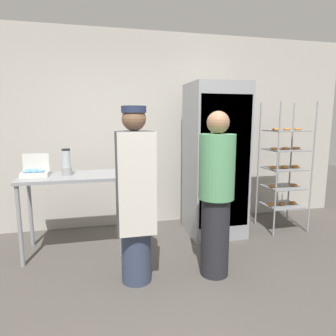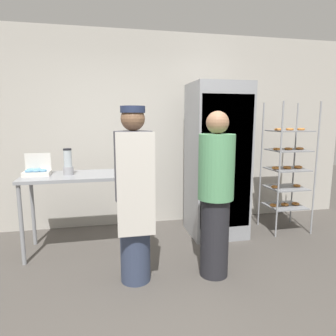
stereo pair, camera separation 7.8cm
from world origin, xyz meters
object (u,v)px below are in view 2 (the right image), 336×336
refrigerator (217,161)px  person_baker (134,194)px  donut_box (37,172)px  blender_pitcher (68,163)px  person_customer (216,195)px  baking_rack (287,168)px

refrigerator → person_baker: bearing=-140.3°
donut_box → blender_pitcher: blender_pitcher is taller
refrigerator → donut_box: bearing=-176.5°
person_baker → donut_box: bearing=140.0°
refrigerator → donut_box: 2.21m
person_customer → person_baker: bearing=175.9°
donut_box → blender_pitcher: 0.35m
donut_box → blender_pitcher: (0.34, -0.01, 0.09)m
donut_box → blender_pitcher: size_ratio=0.95×
baking_rack → refrigerator: bearing=176.1°
baking_rack → person_customer: baking_rack is taller
blender_pitcher → person_customer: 1.72m
blender_pitcher → person_baker: bearing=-51.5°
donut_box → blender_pitcher: bearing=-1.6°
baking_rack → person_customer: size_ratio=1.09×
baking_rack → person_baker: 2.38m
donut_box → person_baker: (1.01, -0.85, -0.10)m
refrigerator → person_customer: (-0.41, -1.04, -0.17)m
refrigerator → person_customer: refrigerator is taller
baking_rack → person_baker: size_ratio=1.06×
refrigerator → blender_pitcher: (-1.86, -0.15, 0.05)m
person_baker → person_customer: (0.78, -0.06, -0.04)m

